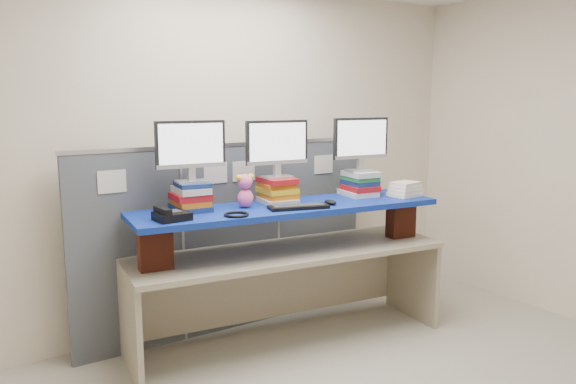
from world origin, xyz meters
TOP-DOWN VIEW (x-y plane):
  - room at (0.00, 0.00)m, footprint 5.00×4.00m
  - cubicle_partition at (-0.00, 1.78)m, footprint 2.60×0.06m
  - desk at (0.21, 1.28)m, footprint 2.50×1.01m
  - brick_pier_left at (-0.80, 1.36)m, footprint 0.23×0.15m
  - brick_pier_right at (1.22, 1.10)m, footprint 0.23×0.15m
  - blue_board at (0.21, 1.28)m, footprint 2.40×0.88m
  - book_stack_left at (-0.47, 1.50)m, footprint 0.27×0.31m
  - book_stack_center at (0.20, 1.41)m, footprint 0.30×0.34m
  - book_stack_right at (0.94, 1.31)m, footprint 0.29×0.33m
  - monitor_left at (-0.46, 1.49)m, footprint 0.50×0.17m
  - monitor_center at (0.20, 1.40)m, footprint 0.50×0.17m
  - monitor_right at (0.94, 1.31)m, footprint 0.50×0.17m
  - keyboard at (0.20, 1.13)m, footprint 0.46×0.26m
  - mouse at (0.49, 1.12)m, footprint 0.10×0.13m
  - desk_phone at (-0.71, 1.27)m, footprint 0.22×0.20m
  - headset at (-0.29, 1.16)m, footprint 0.18×0.18m
  - plush_toy at (-0.10, 1.38)m, footprint 0.15×0.11m
  - binder_stack at (1.23, 1.08)m, footprint 0.26×0.22m

SIDE VIEW (x-z plane):
  - desk at x=0.21m, z-range 0.22..0.96m
  - cubicle_partition at x=0.00m, z-range 0.00..1.53m
  - brick_pier_left at x=-0.80m, z-range 0.74..1.04m
  - brick_pier_right at x=1.22m, z-range 0.74..1.04m
  - blue_board at x=0.21m, z-range 1.04..1.08m
  - headset at x=-0.29m, z-range 1.08..1.10m
  - keyboard at x=0.20m, z-range 1.08..1.11m
  - mouse at x=0.49m, z-range 1.08..1.12m
  - desk_phone at x=-0.71m, z-range 1.07..1.16m
  - binder_stack at x=1.23m, z-range 1.08..1.20m
  - book_stack_center at x=0.20m, z-range 1.08..1.28m
  - book_stack_right at x=0.94m, z-range 1.08..1.28m
  - book_stack_left at x=-0.47m, z-range 1.08..1.28m
  - plush_toy at x=-0.10m, z-range 1.09..1.34m
  - room at x=0.00m, z-range 0.00..2.80m
  - monitor_center at x=0.20m, z-range 1.31..1.74m
  - monitor_right at x=0.94m, z-range 1.31..1.75m
  - monitor_left at x=-0.46m, z-range 1.32..1.75m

